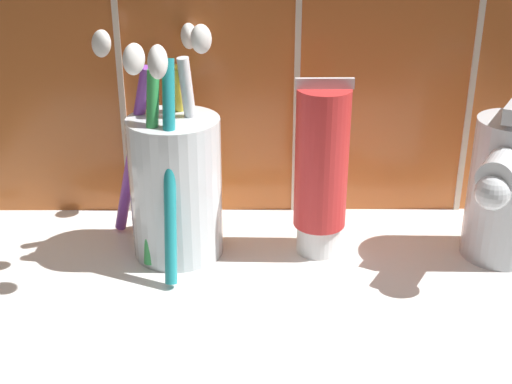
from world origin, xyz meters
The scene contains 4 objects.
sink_counter centered at (0.00, 0.00, 1.00)cm, with size 59.08×35.33×2.00cm, color white.
toothbrush_cup centered at (-8.34, 9.67, 8.25)cm, with size 10.43×14.84×18.40cm.
toothpaste_tube centered at (3.02, 9.63, 9.11)cm, with size 4.33×4.13×14.36cm.
sink_faucet centered at (17.14, 8.51, 8.19)cm, with size 7.32×9.64×12.93cm.
Camera 1 is at (-2.41, -40.96, 30.50)cm, focal length 50.00 mm.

